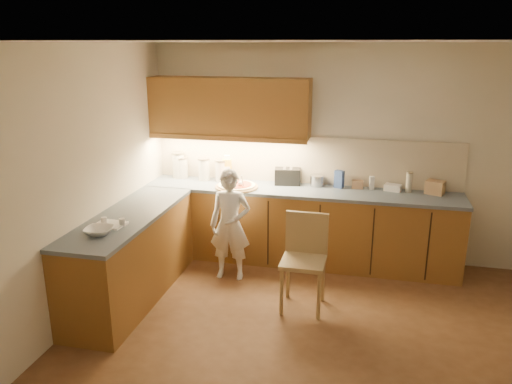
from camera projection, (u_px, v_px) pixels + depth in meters
room at (318, 160)px, 4.06m from camera, size 4.54×4.50×2.62m
l_counter at (247, 235)px, 5.77m from camera, size 3.77×2.62×0.92m
backsplash at (304, 160)px, 6.12m from camera, size 3.75×0.02×0.58m
upper_cabinets at (229, 107)px, 5.99m from camera, size 1.95×0.36×0.73m
pizza_on_board at (237, 186)px, 5.98m from camera, size 0.51×0.51×0.21m
child at (230, 225)px, 5.59m from camera, size 0.48×0.33×1.27m
wooden_chair at (305, 254)px, 5.00m from camera, size 0.43×0.43×0.96m
mixing_bowl at (99, 231)px, 4.53m from camera, size 0.29×0.29×0.06m
canister_a at (178, 165)px, 6.40m from camera, size 0.17×0.17×0.33m
canister_b at (182, 167)px, 6.40m from camera, size 0.16×0.16×0.27m
canister_c at (204, 169)px, 6.29m from camera, size 0.15×0.15×0.28m
canister_d at (222, 170)px, 6.26m from camera, size 0.17×0.17×0.27m
oil_jug at (227, 170)px, 6.23m from camera, size 0.13×0.11×0.33m
toaster at (288, 176)px, 6.11m from camera, size 0.33×0.22×0.20m
steel_pot at (317, 181)px, 6.05m from camera, size 0.18×0.18×0.14m
blue_box at (339, 179)px, 5.97m from camera, size 0.13×0.11×0.21m
card_box_a at (358, 185)px, 5.96m from camera, size 0.13×0.10×0.09m
white_bottle at (372, 183)px, 5.91m from camera, size 0.06×0.06×0.16m
flat_pack at (393, 188)px, 5.87m from camera, size 0.21×0.17×0.07m
tall_jar at (409, 182)px, 5.78m from camera, size 0.08×0.08×0.24m
card_box_b at (435, 187)px, 5.73m from camera, size 0.24×0.22×0.15m
dough_cloth at (110, 224)px, 4.75m from camera, size 0.29×0.24×0.02m
spice_jar_a at (104, 221)px, 4.75m from camera, size 0.08×0.08×0.08m
spice_jar_b at (122, 222)px, 4.73m from camera, size 0.06×0.06×0.08m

